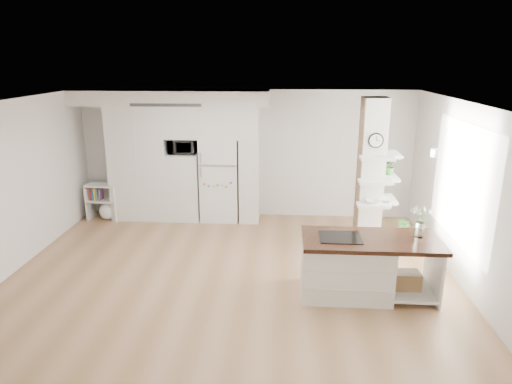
# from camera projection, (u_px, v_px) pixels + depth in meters

# --- Properties ---
(floor) EXTENTS (7.00, 6.00, 0.01)m
(floor) POSITION_uv_depth(u_px,v_px,m) (231.00, 276.00, 7.20)
(floor) COLOR #A77D5A
(floor) RESTS_ON ground
(room) EXTENTS (7.04, 6.04, 2.72)m
(room) POSITION_uv_depth(u_px,v_px,m) (229.00, 162.00, 6.67)
(room) COLOR white
(room) RESTS_ON ground
(cabinet_wall) EXTENTS (4.00, 0.71, 2.70)m
(cabinet_wall) POSITION_uv_depth(u_px,v_px,m) (175.00, 149.00, 9.41)
(cabinet_wall) COLOR white
(cabinet_wall) RESTS_ON floor
(refrigerator) EXTENTS (0.78, 0.69, 1.75)m
(refrigerator) POSITION_uv_depth(u_px,v_px,m) (220.00, 179.00, 9.55)
(refrigerator) COLOR white
(refrigerator) RESTS_ON floor
(column) EXTENTS (0.69, 0.90, 2.70)m
(column) POSITION_uv_depth(u_px,v_px,m) (376.00, 178.00, 7.76)
(column) COLOR silver
(column) RESTS_ON floor
(window) EXTENTS (0.00, 2.40, 2.40)m
(window) POSITION_uv_depth(u_px,v_px,m) (462.00, 184.00, 6.85)
(window) COLOR white
(window) RESTS_ON room
(pendant_light) EXTENTS (0.12, 0.12, 0.10)m
(pendant_light) POSITION_uv_depth(u_px,v_px,m) (346.00, 143.00, 6.64)
(pendant_light) COLOR white
(pendant_light) RESTS_ON room
(kitchen_island) EXTENTS (1.95, 0.93, 1.44)m
(kitchen_island) POSITION_uv_depth(u_px,v_px,m) (354.00, 265.00, 6.55)
(kitchen_island) COLOR white
(kitchen_island) RESTS_ON floor
(bookshelf) EXTENTS (0.67, 0.41, 0.77)m
(bookshelf) POSITION_uv_depth(u_px,v_px,m) (105.00, 204.00, 9.67)
(bookshelf) COLOR white
(bookshelf) RESTS_ON floor
(floor_plant_a) EXTENTS (0.28, 0.25, 0.43)m
(floor_plant_a) POSITION_uv_depth(u_px,v_px,m) (406.00, 240.00, 8.08)
(floor_plant_a) COLOR #33762F
(floor_plant_a) RESTS_ON floor
(floor_plant_b) EXTENTS (0.34, 0.34, 0.48)m
(floor_plant_b) POSITION_uv_depth(u_px,v_px,m) (402.00, 232.00, 8.36)
(floor_plant_b) COLOR #33762F
(floor_plant_b) RESTS_ON floor
(microwave) EXTENTS (0.54, 0.37, 0.30)m
(microwave) POSITION_uv_depth(u_px,v_px,m) (183.00, 146.00, 9.34)
(microwave) COLOR #2D2D2D
(microwave) RESTS_ON cabinet_wall
(shelf_plant) EXTENTS (0.27, 0.23, 0.30)m
(shelf_plant) POSITION_uv_depth(u_px,v_px,m) (390.00, 166.00, 7.85)
(shelf_plant) COLOR #33762F
(shelf_plant) RESTS_ON column
(decor_bowl) EXTENTS (0.22, 0.22, 0.05)m
(decor_bowl) POSITION_uv_depth(u_px,v_px,m) (372.00, 202.00, 7.64)
(decor_bowl) COLOR white
(decor_bowl) RESTS_ON column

